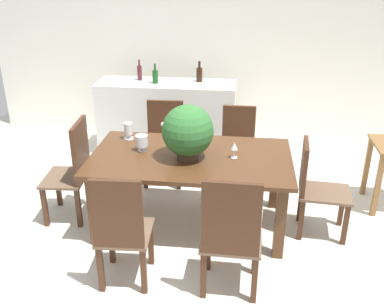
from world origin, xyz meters
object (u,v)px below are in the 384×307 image
at_px(chair_far_left, 165,138).
at_px(dining_table, 191,166).
at_px(chair_near_left, 121,228).
at_px(wine_bottle_amber, 199,74).
at_px(flower_centerpiece, 188,131).
at_px(kitchen_counter, 167,117).
at_px(chair_head_end, 74,166).
at_px(crystal_vase_center_near, 142,141).
at_px(chair_foot_end, 315,185).
at_px(wine_glass, 234,147).
at_px(chair_near_right, 231,234).
at_px(crystal_vase_left, 128,130).
at_px(wine_bottle_dark, 140,72).
at_px(chair_far_right, 238,143).
at_px(wine_bottle_green, 155,76).

bearing_deg(chair_far_left, dining_table, -68.33).
bearing_deg(chair_near_left, wine_bottle_amber, -99.06).
xyz_separation_m(flower_centerpiece, kitchen_counter, (-0.52, 1.82, -0.52)).
height_order(chair_head_end, crystal_vase_center_near, chair_head_end).
height_order(chair_foot_end, chair_far_left, chair_far_left).
xyz_separation_m(chair_near_left, wine_glass, (0.82, 0.97, 0.31)).
height_order(chair_near_right, crystal_vase_left, chair_near_right).
relative_size(kitchen_counter, wine_bottle_dark, 6.70).
xyz_separation_m(crystal_vase_left, wine_bottle_dark, (-0.23, 1.52, 0.22)).
bearing_deg(chair_foot_end, wine_bottle_amber, 38.91).
height_order(chair_far_left, wine_bottle_dark, wine_bottle_dark).
relative_size(chair_near_left, crystal_vase_left, 5.79).
bearing_deg(chair_foot_end, chair_head_end, 94.56).
relative_size(chair_far_right, chair_near_left, 0.89).
relative_size(crystal_vase_left, wine_glass, 1.16).
bearing_deg(wine_bottle_amber, dining_table, -86.31).
height_order(crystal_vase_center_near, wine_bottle_dark, wine_bottle_dark).
relative_size(chair_far_right, wine_bottle_dark, 3.35).
distance_m(chair_near_right, crystal_vase_left, 1.73).
height_order(chair_far_right, crystal_vase_center_near, chair_far_right).
xyz_separation_m(wine_glass, wine_bottle_amber, (-0.52, 1.87, 0.20)).
bearing_deg(crystal_vase_left, wine_bottle_dark, 98.49).
bearing_deg(chair_near_right, chair_head_end, -30.50).
xyz_separation_m(wine_glass, wine_bottle_green, (-1.07, 1.73, 0.19)).
bearing_deg(chair_far_left, wine_bottle_amber, 69.46).
relative_size(chair_far_right, wine_glass, 5.98).
height_order(chair_foot_end, wine_bottle_dark, wine_bottle_dark).
bearing_deg(chair_near_right, kitchen_counter, -69.49).
bearing_deg(crystal_vase_center_near, crystal_vase_left, 126.09).
bearing_deg(crystal_vase_center_near, dining_table, -7.71).
relative_size(wine_bottle_dark, wine_bottle_amber, 1.01).
xyz_separation_m(kitchen_counter, wine_bottle_green, (-0.13, -0.04, 0.57)).
relative_size(chair_far_right, flower_centerpiece, 1.78).
xyz_separation_m(chair_near_right, flower_centerpiece, (-0.44, 0.92, 0.44)).
bearing_deg(wine_glass, kitchen_counter, 118.03).
relative_size(chair_foot_end, wine_bottle_green, 3.67).
bearing_deg(wine_bottle_green, crystal_vase_center_near, -83.39).
distance_m(chair_far_left, wine_bottle_green, 0.97).
bearing_deg(wine_bottle_green, chair_near_left, -84.56).
height_order(chair_foot_end, wine_bottle_amber, wine_bottle_amber).
bearing_deg(wine_bottle_green, chair_near_right, -67.98).
height_order(crystal_vase_center_near, kitchen_counter, kitchen_counter).
distance_m(chair_near_left, crystal_vase_left, 1.36).
xyz_separation_m(chair_near_left, wine_bottle_amber, (0.29, 2.84, 0.51)).
relative_size(chair_far_left, kitchen_counter, 0.52).
relative_size(crystal_vase_center_near, wine_bottle_green, 0.63).
distance_m(chair_far_left, kitchen_counter, 0.83).
xyz_separation_m(chair_near_left, wine_bottle_dark, (-0.49, 2.83, 0.51)).
bearing_deg(crystal_vase_center_near, chair_near_right, -48.92).
bearing_deg(flower_centerpiece, chair_foot_end, 2.75).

